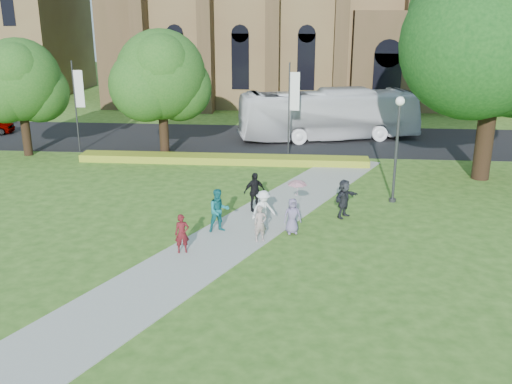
# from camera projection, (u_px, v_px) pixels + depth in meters

# --- Properties ---
(ground) EXTENTS (160.00, 160.00, 0.00)m
(ground) POSITION_uv_depth(u_px,v_px,m) (226.00, 248.00, 22.94)
(ground) COLOR #325A1B
(ground) RESTS_ON ground
(road) EXTENTS (160.00, 10.00, 0.02)m
(road) POSITION_uv_depth(u_px,v_px,m) (263.00, 139.00, 41.88)
(road) COLOR black
(road) RESTS_ON ground
(footpath) EXTENTS (15.58, 28.54, 0.04)m
(footpath) POSITION_uv_depth(u_px,v_px,m) (229.00, 238.00, 23.88)
(footpath) COLOR #B2B2A8
(footpath) RESTS_ON ground
(flower_hedge) EXTENTS (18.00, 1.40, 0.45)m
(flower_hedge) POSITION_uv_depth(u_px,v_px,m) (223.00, 159.00, 35.54)
(flower_hedge) COLOR gold
(flower_hedge) RESTS_ON ground
(streetlamp) EXTENTS (0.44, 0.44, 5.24)m
(streetlamp) POSITION_uv_depth(u_px,v_px,m) (397.00, 137.00, 27.46)
(streetlamp) COLOR #38383D
(streetlamp) RESTS_ON ground
(large_tree) EXTENTS (9.60, 9.60, 13.20)m
(large_tree) POSITION_uv_depth(u_px,v_px,m) (499.00, 25.00, 29.71)
(large_tree) COLOR #332114
(large_tree) RESTS_ON ground
(street_tree_0) EXTENTS (5.20, 5.20, 7.50)m
(street_tree_0) POSITION_uv_depth(u_px,v_px,m) (19.00, 80.00, 35.93)
(street_tree_0) COLOR #332114
(street_tree_0) RESTS_ON ground
(street_tree_1) EXTENTS (5.60, 5.60, 8.05)m
(street_tree_1) POSITION_uv_depth(u_px,v_px,m) (161.00, 75.00, 35.56)
(street_tree_1) COLOR #332114
(street_tree_1) RESTS_ON ground
(banner_pole_0) EXTENTS (0.70, 0.10, 6.00)m
(banner_pole_0) POSITION_uv_depth(u_px,v_px,m) (291.00, 104.00, 36.12)
(banner_pole_0) COLOR #38383D
(banner_pole_0) RESTS_ON ground
(banner_pole_1) EXTENTS (0.70, 0.10, 6.00)m
(banner_pole_1) POSITION_uv_depth(u_px,v_px,m) (77.00, 101.00, 37.27)
(banner_pole_1) COLOR #38383D
(banner_pole_1) RESTS_ON ground
(tour_coach) EXTENTS (13.41, 6.28, 3.64)m
(tour_coach) POSITION_uv_depth(u_px,v_px,m) (329.00, 115.00, 41.29)
(tour_coach) COLOR white
(tour_coach) RESTS_ON road
(pedestrian_0) EXTENTS (0.65, 0.52, 1.57)m
(pedestrian_0) POSITION_uv_depth(u_px,v_px,m) (182.00, 234.00, 22.25)
(pedestrian_0) COLOR #581419
(pedestrian_0) RESTS_ON footpath
(pedestrian_1) EXTENTS (1.14, 1.04, 1.90)m
(pedestrian_1) POSITION_uv_depth(u_px,v_px,m) (219.00, 211.00, 24.29)
(pedestrian_1) COLOR #166A6F
(pedestrian_1) RESTS_ON footpath
(pedestrian_2) EXTENTS (1.29, 1.17, 1.74)m
(pedestrian_2) POSITION_uv_depth(u_px,v_px,m) (263.00, 210.00, 24.60)
(pedestrian_2) COLOR white
(pedestrian_2) RESTS_ON footpath
(pedestrian_3) EXTENTS (1.17, 0.98, 1.88)m
(pedestrian_3) POSITION_uv_depth(u_px,v_px,m) (254.00, 192.00, 26.77)
(pedestrian_3) COLOR black
(pedestrian_3) RESTS_ON footpath
(pedestrian_4) EXTENTS (0.85, 0.66, 1.55)m
(pedestrian_4) POSITION_uv_depth(u_px,v_px,m) (292.00, 216.00, 24.16)
(pedestrian_4) COLOR slate
(pedestrian_4) RESTS_ON footpath
(pedestrian_5) EXTENTS (1.40, 1.66, 1.79)m
(pedestrian_5) POSITION_uv_depth(u_px,v_px,m) (344.00, 198.00, 26.00)
(pedestrian_5) COLOR #25262C
(pedestrian_5) RESTS_ON footpath
(pedestrian_6) EXTENTS (0.65, 0.54, 1.52)m
(pedestrian_6) POSITION_uv_depth(u_px,v_px,m) (260.00, 223.00, 23.36)
(pedestrian_6) COLOR gray
(pedestrian_6) RESTS_ON footpath
(parasol) EXTENTS (0.92, 0.92, 0.69)m
(parasol) POSITION_uv_depth(u_px,v_px,m) (297.00, 190.00, 23.90)
(parasol) COLOR #D596B0
(parasol) RESTS_ON pedestrian_4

